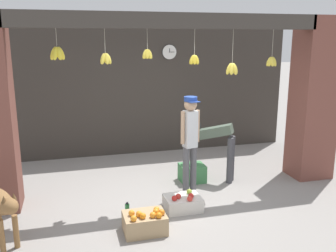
# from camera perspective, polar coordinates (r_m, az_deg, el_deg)

# --- Properties ---
(ground_plane) EXTENTS (60.00, 60.00, 0.00)m
(ground_plane) POSITION_cam_1_polar(r_m,az_deg,el_deg) (6.33, 0.90, -10.69)
(ground_plane) COLOR gray
(shop_back_wall) EXTENTS (6.79, 0.12, 2.95)m
(shop_back_wall) POSITION_cam_1_polar(r_m,az_deg,el_deg) (8.38, -3.94, 5.75)
(shop_back_wall) COLOR #38332D
(shop_back_wall) RESTS_ON ground_plane
(shop_pillar_right) EXTENTS (0.70, 0.60, 2.95)m
(shop_pillar_right) POSITION_cam_1_polar(r_m,az_deg,el_deg) (7.37, 21.32, 3.82)
(shop_pillar_right) COLOR brown
(shop_pillar_right) RESTS_ON ground_plane
(storefront_awning) EXTENTS (4.89, 0.29, 0.98)m
(storefront_awning) POSITION_cam_1_polar(r_m,az_deg,el_deg) (5.90, 0.66, 15.23)
(storefront_awning) COLOR #3D3833
(shopkeeper) EXTENTS (0.34, 0.28, 1.65)m
(shopkeeper) POSITION_cam_1_polar(r_m,az_deg,el_deg) (6.16, 3.39, -1.76)
(shopkeeper) COLOR #56565B
(shopkeeper) RESTS_ON ground_plane
(worker_stooping) EXTENTS (0.75, 0.61, 1.10)m
(worker_stooping) POSITION_cam_1_polar(r_m,az_deg,el_deg) (6.85, 7.68, -2.38)
(worker_stooping) COLOR #424247
(worker_stooping) RESTS_ON ground_plane
(fruit_crate_oranges) EXTENTS (0.57, 0.43, 0.34)m
(fruit_crate_oranges) POSITION_cam_1_polar(r_m,az_deg,el_deg) (5.23, -3.53, -14.43)
(fruit_crate_oranges) COLOR tan
(fruit_crate_oranges) RESTS_ON ground_plane
(fruit_crate_apples) EXTENTS (0.55, 0.43, 0.29)m
(fruit_crate_apples) POSITION_cam_1_polar(r_m,az_deg,el_deg) (5.85, 2.24, -11.61)
(fruit_crate_apples) COLOR silver
(fruit_crate_apples) RESTS_ON ground_plane
(produce_box_green) EXTENTS (0.44, 0.39, 0.31)m
(produce_box_green) POSITION_cam_1_polar(r_m,az_deg,el_deg) (6.93, 3.70, -7.14)
(produce_box_green) COLOR #42844C
(produce_box_green) RESTS_ON ground_plane
(water_bottle) EXTENTS (0.07, 0.07, 0.24)m
(water_bottle) POSITION_cam_1_polar(r_m,az_deg,el_deg) (5.63, -6.22, -12.72)
(water_bottle) COLOR #38934C
(water_bottle) RESTS_ON ground_plane
(wall_clock) EXTENTS (0.33, 0.03, 0.33)m
(wall_clock) POSITION_cam_1_polar(r_m,az_deg,el_deg) (8.37, 0.21, 11.21)
(wall_clock) COLOR black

